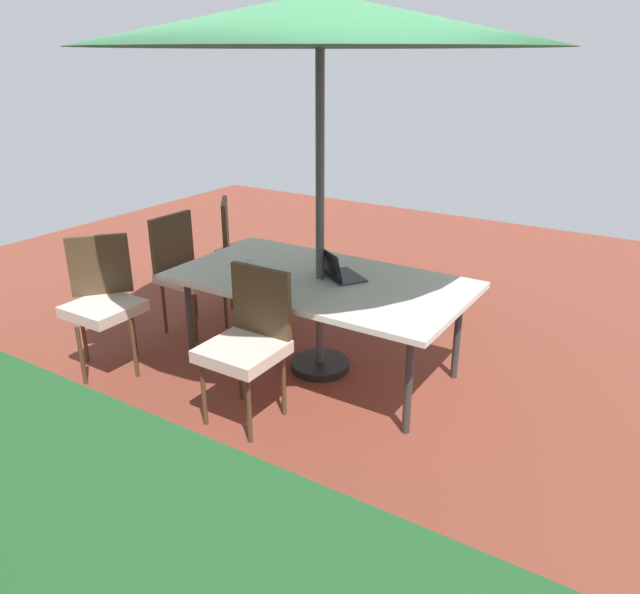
% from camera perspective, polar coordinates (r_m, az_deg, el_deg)
% --- Properties ---
extents(ground_plane, '(10.00, 10.00, 0.02)m').
position_cam_1_polar(ground_plane, '(4.63, 0.00, -6.79)').
color(ground_plane, brown).
extents(dining_table, '(2.10, 1.13, 0.72)m').
position_cam_1_polar(dining_table, '(4.34, 0.00, 1.23)').
color(dining_table, silver).
rests_on(dining_table, ground_plane).
extents(patio_umbrella, '(3.01, 3.01, 2.55)m').
position_cam_1_polar(patio_umbrella, '(4.07, 0.00, 24.31)').
color(patio_umbrella, '#4C4C4C').
rests_on(patio_umbrella, ground_plane).
extents(chair_north, '(0.46, 0.46, 0.98)m').
position_cam_1_polar(chair_north, '(3.83, -6.74, -3.89)').
color(chair_north, beige).
rests_on(chair_north, ground_plane).
extents(chair_southeast, '(0.58, 0.58, 0.98)m').
position_cam_1_polar(chair_southeast, '(5.70, -7.26, 4.79)').
color(chair_southeast, beige).
rests_on(chair_southeast, ground_plane).
extents(chair_east, '(0.47, 0.46, 0.98)m').
position_cam_1_polar(chair_east, '(5.18, -12.38, 2.70)').
color(chair_east, beige).
rests_on(chair_east, ground_plane).
extents(chair_northeast, '(0.59, 0.58, 0.98)m').
position_cam_1_polar(chair_northeast, '(4.71, -19.66, -0.04)').
color(chair_northeast, beige).
rests_on(chair_northeast, ground_plane).
extents(laptop, '(0.40, 0.38, 0.21)m').
position_cam_1_polar(laptop, '(4.31, 1.74, 2.36)').
color(laptop, '#2D2D33').
rests_on(laptop, dining_table).
extents(cup, '(0.06, 0.06, 0.11)m').
position_cam_1_polar(cup, '(4.44, -6.65, 2.95)').
color(cup, white).
rests_on(cup, dining_table).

